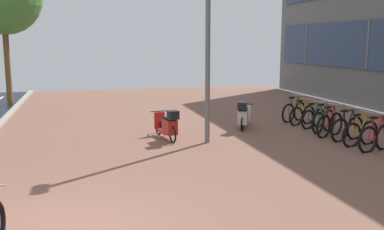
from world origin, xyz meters
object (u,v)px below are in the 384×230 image
(bicycle_rack_07, at_px, (294,112))
(scooter_mid, at_px, (243,116))
(bicycle_rack_03, at_px, (330,125))
(bicycle_rack_01, at_px, (360,133))
(bicycle_rack_02, at_px, (347,129))
(bicycle_rack_06, at_px, (302,115))
(bicycle_rack_00, at_px, (376,138))
(lamp_post, at_px, (208,34))
(scooter_near, at_px, (168,125))
(bicycle_rack_05, at_px, (314,118))
(bicycle_rack_04, at_px, (323,121))

(bicycle_rack_07, relative_size, scooter_mid, 0.79)
(bicycle_rack_03, bearing_deg, bicycle_rack_01, -83.06)
(bicycle_rack_01, xyz_separation_m, bicycle_rack_03, (-0.15, 1.27, 0.01))
(bicycle_rack_02, xyz_separation_m, bicycle_rack_06, (-0.05, 2.54, -0.02))
(bicycle_rack_00, xyz_separation_m, bicycle_rack_02, (0.00, 1.27, -0.01))
(lamp_post, bearing_deg, scooter_near, 146.67)
(bicycle_rack_01, bearing_deg, scooter_near, 157.46)
(scooter_near, relative_size, scooter_mid, 1.04)
(bicycle_rack_01, xyz_separation_m, bicycle_rack_07, (-0.00, 3.81, 0.00))
(bicycle_rack_00, height_order, scooter_mid, bicycle_rack_00)
(scooter_mid, bearing_deg, scooter_near, -160.25)
(bicycle_rack_07, xyz_separation_m, scooter_mid, (-2.24, -0.76, 0.08))
(bicycle_rack_05, xyz_separation_m, bicycle_rack_06, (-0.07, 0.64, 0.01))
(bicycle_rack_02, bearing_deg, bicycle_rack_03, 105.62)
(bicycle_rack_04, bearing_deg, bicycle_rack_07, 90.49)
(bicycle_rack_00, height_order, lamp_post, lamp_post)
(bicycle_rack_06, bearing_deg, bicycle_rack_01, -89.48)
(bicycle_rack_05, bearing_deg, lamp_post, -164.28)
(bicycle_rack_03, bearing_deg, bicycle_rack_06, 86.22)
(bicycle_rack_07, height_order, scooter_near, bicycle_rack_07)
(scooter_mid, bearing_deg, bicycle_rack_03, -40.54)
(bicycle_rack_05, height_order, scooter_mid, scooter_mid)
(bicycle_rack_07, relative_size, lamp_post, 0.24)
(bicycle_rack_03, distance_m, bicycle_rack_05, 1.29)
(bicycle_rack_04, bearing_deg, bicycle_rack_05, 87.60)
(bicycle_rack_05, relative_size, scooter_near, 0.70)
(bicycle_rack_00, relative_size, bicycle_rack_01, 1.01)
(bicycle_rack_06, bearing_deg, bicycle_rack_02, -88.84)
(bicycle_rack_04, bearing_deg, lamp_post, -172.91)
(bicycle_rack_01, distance_m, scooter_mid, 3.80)
(bicycle_rack_06, bearing_deg, scooter_mid, -176.91)
(bicycle_rack_05, bearing_deg, bicycle_rack_07, 91.94)
(bicycle_rack_01, xyz_separation_m, bicycle_rack_06, (-0.03, 3.18, -0.01))
(bicycle_rack_07, bearing_deg, bicycle_rack_00, -89.69)
(bicycle_rack_04, xyz_separation_m, bicycle_rack_07, (-0.02, 1.91, -0.00))
(bicycle_rack_06, distance_m, scooter_mid, 2.22)
(bicycle_rack_03, distance_m, scooter_near, 4.91)
(bicycle_rack_03, bearing_deg, scooter_mid, 139.46)
(bicycle_rack_00, xyz_separation_m, scooter_mid, (-2.27, 3.69, 0.07))
(bicycle_rack_03, xyz_separation_m, bicycle_rack_05, (0.20, 1.27, -0.03))
(bicycle_rack_05, xyz_separation_m, bicycle_rack_07, (-0.04, 1.27, 0.02))
(bicycle_rack_05, relative_size, bicycle_rack_06, 0.95)
(bicycle_rack_02, height_order, bicycle_rack_06, bicycle_rack_02)
(bicycle_rack_04, bearing_deg, scooter_mid, 152.98)
(bicycle_rack_02, xyz_separation_m, bicycle_rack_05, (0.02, 1.91, -0.02))
(bicycle_rack_06, relative_size, lamp_post, 0.23)
(lamp_post, bearing_deg, scooter_mid, 43.47)
(bicycle_rack_02, bearing_deg, bicycle_rack_00, -90.04)
(bicycle_rack_05, height_order, scooter_near, scooter_near)
(bicycle_rack_04, distance_m, bicycle_rack_07, 1.91)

